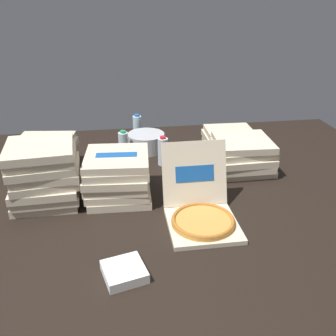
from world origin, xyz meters
The scene contains 12 objects.
ground_plane centered at (0.00, 0.00, -0.01)m, with size 3.20×2.40×0.02m, color black.
open_pizza_box centered at (0.16, -0.24, 0.07)m, with size 0.34×0.46×0.35m.
pizza_stack_right_far centered at (0.56, 0.30, 0.10)m, with size 0.36×0.37×0.21m.
pizza_stack_right_mid centered at (-0.68, 0.47, 0.10)m, with size 0.39×0.39×0.21m.
pizza_stack_left_mid centered at (-0.24, 0.07, 0.13)m, with size 0.37×0.38×0.25m.
pizza_stack_left_far centered at (0.59, 0.69, 0.06)m, with size 0.37×0.37×0.13m.
pizza_stack_center_far centered at (-0.62, 0.07, 0.17)m, with size 0.39×0.38×0.33m.
ice_bucket centered at (-0.02, 0.71, 0.06)m, with size 0.27×0.27×0.13m, color #B7BABF.
water_bottle_0 centered at (-0.07, 0.95, 0.09)m, with size 0.07×0.07×0.20m.
water_bottle_1 centered at (0.07, 0.45, 0.09)m, with size 0.07×0.07×0.20m.
water_bottle_2 centered at (-0.19, 0.60, 0.09)m, with size 0.07×0.07×0.20m.
napkin_pile centered at (-0.23, -0.59, 0.02)m, with size 0.16×0.16×0.04m, color white.
Camera 1 is at (-0.23, -1.77, 1.05)m, focal length 39.49 mm.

